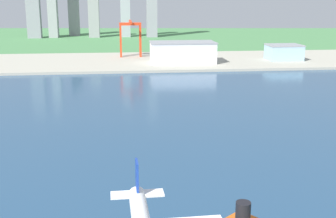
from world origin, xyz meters
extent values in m
plane|color=#47804A|center=(0.00, 300.00, 0.00)|extent=(2400.00, 2400.00, 0.00)
cube|color=navy|center=(0.00, 240.00, 0.07)|extent=(840.00, 360.00, 0.15)
cube|color=#A8A493|center=(0.00, 490.00, 1.25)|extent=(840.00, 140.00, 2.50)
cube|color=#193899|center=(-22.08, 111.07, 28.49)|extent=(0.61, 4.13, 9.06)
cube|color=white|center=(-22.08, 111.07, 25.09)|extent=(12.08, 4.11, 0.36)
cylinder|color=black|center=(0.45, 104.07, 22.10)|extent=(3.31, 3.31, 6.39)
cube|color=red|center=(-24.23, 515.68, 20.20)|extent=(2.20, 2.20, 35.39)
cube|color=red|center=(-2.10, 515.68, 20.20)|extent=(2.20, 2.20, 35.39)
cube|color=red|center=(-24.23, 523.68, 20.20)|extent=(2.20, 2.20, 35.39)
cube|color=red|center=(-2.10, 523.68, 20.20)|extent=(2.20, 2.20, 35.39)
cube|color=red|center=(-13.16, 519.68, 39.29)|extent=(24.54, 10.00, 2.80)
cube|color=red|center=(-13.16, 508.01, 42.09)|extent=(2.60, 46.68, 2.60)
cube|color=silver|center=(38.82, 466.62, 12.68)|extent=(65.23, 34.92, 20.36)
cube|color=gray|center=(38.82, 466.62, 23.46)|extent=(66.54, 35.61, 1.20)
cube|color=#99BCD1|center=(150.61, 475.40, 10.18)|extent=(35.11, 28.54, 15.36)
cube|color=gray|center=(150.61, 475.40, 18.46)|extent=(35.82, 29.11, 1.20)
cube|color=gray|center=(-107.53, 847.98, 51.71)|extent=(18.18, 21.79, 103.41)
cube|color=gray|center=(-69.33, 807.00, 42.65)|extent=(18.23, 19.98, 85.30)
cube|color=#9A9DA6|center=(-14.49, 811.28, 62.20)|extent=(16.73, 18.52, 124.40)
camera|label=1|loc=(-25.04, 20.47, 67.99)|focal=46.70mm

